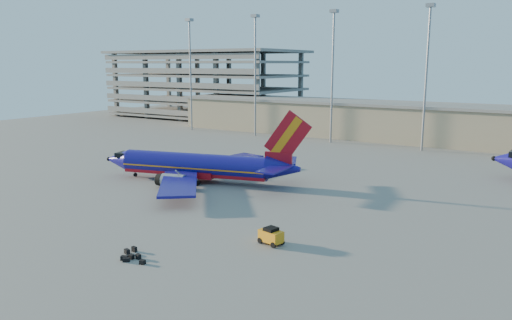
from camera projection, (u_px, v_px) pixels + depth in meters
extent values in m
plane|color=slate|center=(229.00, 187.00, 70.72)|extent=(220.00, 220.00, 0.00)
cube|color=gray|center=(414.00, 123.00, 112.74)|extent=(120.00, 15.00, 8.00)
cube|color=slate|center=(415.00, 105.00, 111.94)|extent=(122.00, 16.00, 0.60)
cube|color=slate|center=(206.00, 114.00, 164.52)|extent=(60.00, 30.00, 0.70)
cube|color=slate|center=(206.00, 101.00, 163.72)|extent=(60.00, 30.00, 0.70)
cube|color=slate|center=(206.00, 88.00, 162.93)|extent=(60.00, 30.00, 0.70)
cube|color=slate|center=(206.00, 75.00, 162.13)|extent=(60.00, 30.00, 0.70)
cube|color=slate|center=(205.00, 62.00, 161.34)|extent=(60.00, 30.00, 0.70)
cube|color=slate|center=(205.00, 52.00, 160.73)|extent=(62.00, 32.00, 0.80)
cube|color=slate|center=(229.00, 84.00, 173.49)|extent=(1.20, 1.20, 21.00)
cylinder|color=gray|center=(191.00, 77.00, 129.90)|extent=(0.44, 0.44, 28.00)
cube|color=gray|center=(189.00, 20.00, 127.19)|extent=(1.60, 1.60, 0.70)
cylinder|color=gray|center=(255.00, 78.00, 119.36)|extent=(0.44, 0.44, 28.00)
cube|color=gray|center=(255.00, 16.00, 116.65)|extent=(1.60, 1.60, 0.70)
cylinder|color=gray|center=(332.00, 79.00, 108.81)|extent=(0.44, 0.44, 28.00)
cube|color=gray|center=(334.00, 11.00, 106.11)|extent=(1.60, 1.60, 0.70)
cylinder|color=gray|center=(426.00, 81.00, 98.27)|extent=(0.44, 0.44, 28.00)
cube|color=gray|center=(431.00, 5.00, 95.56)|extent=(1.60, 1.60, 0.70)
cylinder|color=navy|center=(195.00, 165.00, 73.98)|extent=(22.44, 8.95, 3.44)
cube|color=#A30D18|center=(195.00, 171.00, 74.15)|extent=(22.28, 8.33, 1.21)
cube|color=orange|center=(195.00, 166.00, 74.03)|extent=(22.45, 8.99, 0.20)
cone|color=navy|center=(119.00, 160.00, 77.93)|extent=(4.64, 4.31, 3.44)
cube|color=black|center=(125.00, 155.00, 77.39)|extent=(2.77, 2.90, 0.74)
cone|color=navy|center=(284.00, 168.00, 69.84)|extent=(5.54, 4.55, 3.44)
cube|color=#A30D18|center=(278.00, 159.00, 69.82)|extent=(3.90, 1.48, 2.04)
cube|color=#A30D18|center=(288.00, 137.00, 68.82)|extent=(6.67, 2.01, 7.41)
cube|color=orange|center=(286.00, 137.00, 68.87)|extent=(4.49, 1.52, 5.81)
cube|color=navy|center=(287.00, 161.00, 72.80)|extent=(5.16, 6.57, 0.20)
cube|color=navy|center=(275.00, 169.00, 66.90)|extent=(3.06, 6.07, 0.20)
cube|color=navy|center=(224.00, 161.00, 81.36)|extent=(6.93, 14.97, 0.33)
cube|color=navy|center=(179.00, 183.00, 66.08)|extent=(12.62, 14.15, 0.33)
cube|color=#A30D18|center=(198.00, 173.00, 74.08)|extent=(6.31, 4.91, 0.93)
cylinder|color=gray|center=(202.00, 167.00, 79.11)|extent=(3.73, 2.73, 1.95)
cylinder|color=gray|center=(174.00, 181.00, 70.07)|extent=(3.73, 2.73, 1.95)
cylinder|color=gray|center=(135.00, 173.00, 77.44)|extent=(0.27, 0.27, 1.02)
cylinder|color=black|center=(135.00, 175.00, 77.48)|extent=(0.63, 0.37, 0.59)
cylinder|color=black|center=(210.00, 176.00, 76.22)|extent=(0.88, 0.69, 0.78)
cylinder|color=black|center=(197.00, 183.00, 71.70)|extent=(0.88, 0.69, 0.78)
cone|color=navy|center=(509.00, 160.00, 75.55)|extent=(4.76, 4.25, 4.00)
cube|color=orange|center=(271.00, 236.00, 48.31)|extent=(2.55, 1.79, 1.10)
cube|color=black|center=(271.00, 229.00, 48.18)|extent=(1.34, 1.42, 0.39)
cylinder|color=black|center=(269.00, 238.00, 49.44)|extent=(0.60, 0.32, 0.57)
cylinder|color=black|center=(260.00, 241.00, 48.60)|extent=(0.60, 0.32, 0.57)
cylinder|color=black|center=(282.00, 242.00, 48.22)|extent=(0.60, 0.32, 0.57)
cylinder|color=black|center=(273.00, 245.00, 47.38)|extent=(0.60, 0.32, 0.57)
cube|color=black|center=(126.00, 260.00, 44.08)|extent=(0.67, 0.58, 0.36)
cube|color=black|center=(124.00, 258.00, 44.46)|extent=(0.72, 0.61, 0.40)
cube|color=black|center=(138.00, 256.00, 44.72)|extent=(0.56, 0.42, 0.46)
cube|color=black|center=(131.00, 257.00, 44.75)|extent=(0.51, 0.37, 0.41)
cube|color=black|center=(127.00, 251.00, 45.94)|extent=(0.64, 0.51, 0.45)
cube|color=black|center=(142.00, 262.00, 43.56)|extent=(0.51, 0.47, 0.37)
cube|color=black|center=(134.00, 249.00, 46.46)|extent=(0.57, 0.35, 0.48)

